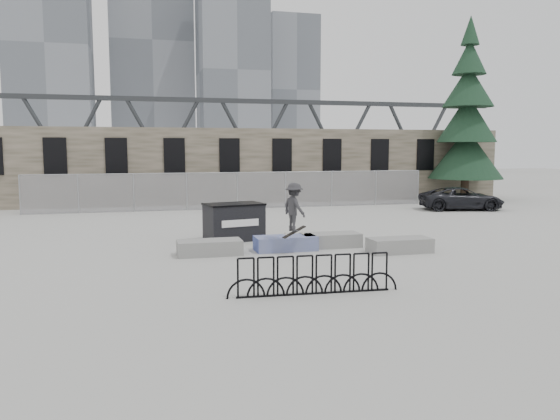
% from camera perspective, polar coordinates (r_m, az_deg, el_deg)
% --- Properties ---
extents(ground, '(120.00, 120.00, 0.00)m').
position_cam_1_polar(ground, '(18.09, 2.47, -4.12)').
color(ground, '#A6A7A2').
rests_on(ground, ground).
extents(stone_wall, '(36.00, 2.58, 4.50)m').
position_cam_1_polar(stone_wall, '(33.67, -5.63, 4.63)').
color(stone_wall, brown).
rests_on(stone_wall, ground).
extents(chainlink_fence, '(22.06, 0.06, 2.02)m').
position_cam_1_polar(chainlink_fence, '(30.05, -4.50, 2.10)').
color(chainlink_fence, gray).
rests_on(chainlink_fence, ground).
extents(planter_far_left, '(2.00, 0.90, 0.46)m').
position_cam_1_polar(planter_far_left, '(17.24, -7.37, -3.84)').
color(planter_far_left, gray).
rests_on(planter_far_left, ground).
extents(planter_center_left, '(2.00, 0.90, 0.46)m').
position_cam_1_polar(planter_center_left, '(17.87, 0.57, -3.42)').
color(planter_center_left, '#34469E').
rests_on(planter_center_left, ground).
extents(planter_center_right, '(2.00, 0.90, 0.46)m').
position_cam_1_polar(planter_center_right, '(18.55, 5.28, -3.08)').
color(planter_center_right, gray).
rests_on(planter_center_right, ground).
extents(planter_offset, '(2.00, 0.90, 0.46)m').
position_cam_1_polar(planter_offset, '(17.92, 12.40, -3.54)').
color(planter_offset, gray).
rests_on(planter_offset, ground).
extents(dumpster, '(2.26, 1.64, 1.34)m').
position_cam_1_polar(dumpster, '(19.83, -4.83, -1.21)').
color(dumpster, black).
rests_on(dumpster, ground).
extents(bike_rack, '(4.04, 0.26, 0.90)m').
position_cam_1_polar(bike_rack, '(12.55, 3.61, -6.84)').
color(bike_rack, black).
rests_on(bike_rack, ground).
extents(spruce_tree, '(4.63, 4.63, 11.50)m').
position_cam_1_polar(spruce_tree, '(36.78, 18.96, 8.52)').
color(spruce_tree, '#38281E').
rests_on(spruce_tree, ground).
extents(skyline_towers, '(58.00, 28.00, 48.00)m').
position_cam_1_polar(skyline_towers, '(112.26, -12.65, 15.29)').
color(skyline_towers, slate).
rests_on(skyline_towers, ground).
extents(truss_bridge, '(70.00, 3.00, 9.80)m').
position_cam_1_polar(truss_bridge, '(73.60, -2.61, 7.11)').
color(truss_bridge, '#2D3033').
rests_on(truss_bridge, ground).
extents(suv, '(4.74, 2.96, 1.22)m').
position_cam_1_polar(suv, '(31.11, 18.44, 1.15)').
color(suv, black).
rests_on(suv, ground).
extents(skateboarder, '(0.85, 1.11, 1.73)m').
position_cam_1_polar(skateboarder, '(17.02, 1.50, 0.29)').
color(skateboarder, '#2D2C2F').
rests_on(skateboarder, ground).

